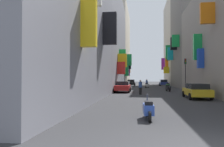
# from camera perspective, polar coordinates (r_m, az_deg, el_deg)

# --- Properties ---
(ground_plane) EXTENTS (140.00, 140.00, 0.00)m
(ground_plane) POSITION_cam_1_polar(r_m,az_deg,el_deg) (36.01, 10.17, -4.09)
(ground_plane) COLOR #2D2D30
(building_left_mid_a) EXTENTS (7.39, 22.67, 16.12)m
(building_left_mid_a) POSITION_cam_1_polar(r_m,az_deg,el_deg) (37.08, -2.44, 8.46)
(building_left_mid_a) COLOR gray
(building_left_mid_a) RESTS_ON ground
(building_left_mid_b) EXTENTS (7.16, 18.60, 19.81)m
(building_left_mid_b) POSITION_cam_1_polar(r_m,az_deg,el_deg) (57.54, 1.20, 6.90)
(building_left_mid_b) COLOR #BCB29E
(building_left_mid_b) RESTS_ON ground
(building_right_mid_a) EXTENTS (7.31, 13.65, 20.22)m
(building_right_mid_a) POSITION_cam_1_polar(r_m,az_deg,el_deg) (45.41, 19.95, 9.38)
(building_right_mid_a) COLOR slate
(building_right_mid_a) RESTS_ON ground
(building_right_mid_b) EXTENTS (7.28, 15.46, 21.89)m
(building_right_mid_b) POSITION_cam_1_polar(r_m,az_deg,el_deg) (59.65, 16.96, 7.67)
(building_right_mid_b) COLOR #B2A899
(building_right_mid_b) RESTS_ON ground
(parked_car_yellow) EXTENTS (1.92, 4.42, 1.36)m
(parked_car_yellow) POSITION_cam_1_polar(r_m,az_deg,el_deg) (21.38, 21.21, -4.16)
(parked_car_yellow) COLOR gold
(parked_car_yellow) RESTS_ON ground
(parked_car_red) EXTENTS (1.97, 4.50, 1.41)m
(parked_car_red) POSITION_cam_1_polar(r_m,az_deg,el_deg) (28.73, 2.86, -3.38)
(parked_car_red) COLOR #B21E1E
(parked_car_red) RESTS_ON ground
(parked_car_blue) EXTENTS (1.87, 4.06, 1.45)m
(parked_car_blue) POSITION_cam_1_polar(r_m,az_deg,el_deg) (51.76, 13.30, -2.31)
(parked_car_blue) COLOR navy
(parked_car_blue) RESTS_ON ground
(parked_car_black) EXTENTS (1.90, 4.33, 1.45)m
(parked_car_black) POSITION_cam_1_polar(r_m,az_deg,el_deg) (49.80, 5.00, -2.39)
(parked_car_black) COLOR black
(parked_car_black) RESTS_ON ground
(scooter_blue) EXTENTS (0.51, 1.93, 1.13)m
(scooter_blue) POSITION_cam_1_polar(r_m,az_deg,el_deg) (10.25, 9.44, -9.18)
(scooter_blue) COLOR #2D4CAD
(scooter_blue) RESTS_ON ground
(scooter_black) EXTENTS (0.64, 1.84, 1.13)m
(scooter_black) POSITION_cam_1_polar(r_m,az_deg,el_deg) (31.42, 14.41, -3.68)
(scooter_black) COLOR black
(scooter_black) RESTS_ON ground
(scooter_green) EXTENTS (0.69, 1.84, 1.13)m
(scooter_green) POSITION_cam_1_polar(r_m,az_deg,el_deg) (43.65, 14.38, -2.94)
(scooter_green) COLOR #287F3D
(scooter_green) RESTS_ON ground
(scooter_red) EXTENTS (0.50, 1.96, 1.13)m
(scooter_red) POSITION_cam_1_polar(r_m,az_deg,el_deg) (53.24, 9.03, -2.61)
(scooter_red) COLOR red
(scooter_red) RESTS_ON ground
(scooter_white) EXTENTS (0.81, 1.90, 1.13)m
(scooter_white) POSITION_cam_1_polar(r_m,az_deg,el_deg) (41.24, 9.13, -3.07)
(scooter_white) COLOR silver
(scooter_white) RESTS_ON ground
(pedestrian_crossing) EXTENTS (0.53, 0.53, 1.57)m
(pedestrian_crossing) POSITION_cam_1_polar(r_m,az_deg,el_deg) (45.07, 9.06, -2.50)
(pedestrian_crossing) COLOR black
(pedestrian_crossing) RESTS_ON ground
(pedestrian_near_left) EXTENTS (0.51, 0.51, 1.65)m
(pedestrian_near_left) POSITION_cam_1_polar(r_m,az_deg,el_deg) (24.82, 7.42, -3.58)
(pedestrian_near_left) COLOR black
(pedestrian_near_left) RESTS_ON ground
(traffic_light_near_corner) EXTENTS (0.26, 0.34, 4.58)m
(traffic_light_near_corner) POSITION_cam_1_polar(r_m,az_deg,el_deg) (32.38, 18.61, 1.09)
(traffic_light_near_corner) COLOR #2D2D2D
(traffic_light_near_corner) RESTS_ON ground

